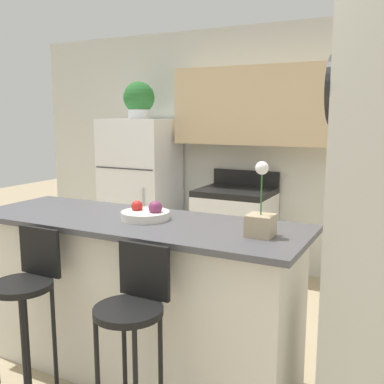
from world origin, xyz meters
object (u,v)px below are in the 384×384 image
(bar_stool_right, at_px, (133,315))
(potted_plant_on_fridge, at_px, (139,100))
(fruit_bowl, at_px, (146,214))
(stove_range, at_px, (235,232))
(trash_bin, at_px, (179,256))
(refrigerator, at_px, (141,191))
(bar_stool_left, at_px, (27,290))
(orchid_vase, at_px, (261,218))

(bar_stool_right, height_order, potted_plant_on_fridge, potted_plant_on_fridge)
(potted_plant_on_fridge, distance_m, fruit_bowl, 2.41)
(stove_range, height_order, trash_bin, stove_range)
(refrigerator, distance_m, stove_range, 1.18)
(refrigerator, relative_size, bar_stool_right, 1.59)
(stove_range, bearing_deg, trash_bin, -157.44)
(stove_range, bearing_deg, refrigerator, -179.44)
(bar_stool_right, bearing_deg, bar_stool_left, 180.00)
(fruit_bowl, bearing_deg, bar_stool_left, -126.86)
(fruit_bowl, bearing_deg, potted_plant_on_fridge, 124.48)
(stove_range, distance_m, fruit_bowl, 1.99)
(refrigerator, xyz_separation_m, trash_bin, (0.60, -0.21, -0.61))
(orchid_vase, relative_size, fruit_bowl, 1.33)
(potted_plant_on_fridge, bearing_deg, refrigerator, -59.63)
(bar_stool_left, bearing_deg, fruit_bowl, 53.14)
(bar_stool_right, height_order, orchid_vase, orchid_vase)
(trash_bin, bearing_deg, fruit_bowl, -67.44)
(refrigerator, distance_m, potted_plant_on_fridge, 1.01)
(refrigerator, distance_m, bar_stool_left, 2.60)
(bar_stool_right, relative_size, fruit_bowl, 3.37)
(bar_stool_right, xyz_separation_m, fruit_bowl, (-0.29, 0.57, 0.37))
(orchid_vase, bearing_deg, refrigerator, 136.57)
(stove_range, distance_m, trash_bin, 0.64)
(stove_range, xyz_separation_m, bar_stool_right, (0.44, -2.46, 0.21))
(bar_stool_left, height_order, orchid_vase, orchid_vase)
(refrigerator, bearing_deg, potted_plant_on_fridge, 120.37)
(orchid_vase, height_order, trash_bin, orchid_vase)
(refrigerator, bearing_deg, trash_bin, -19.42)
(orchid_vase, xyz_separation_m, trash_bin, (-1.45, 1.73, -0.92))
(refrigerator, relative_size, stove_range, 1.50)
(potted_plant_on_fridge, height_order, orchid_vase, potted_plant_on_fridge)
(stove_range, xyz_separation_m, trash_bin, (-0.53, -0.22, -0.27))
(bar_stool_right, distance_m, trash_bin, 2.49)
(refrigerator, relative_size, potted_plant_on_fridge, 4.02)
(fruit_bowl, xyz_separation_m, trash_bin, (-0.69, 1.67, -0.85))
(stove_range, height_order, fruit_bowl, fruit_bowl)
(orchid_vase, relative_size, trash_bin, 1.05)
(refrigerator, bearing_deg, stove_range, 0.56)
(bar_stool_left, bearing_deg, refrigerator, 109.46)
(bar_stool_left, height_order, potted_plant_on_fridge, potted_plant_on_fridge)
(potted_plant_on_fridge, bearing_deg, bar_stool_right, -57.23)
(stove_range, relative_size, bar_stool_right, 1.06)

